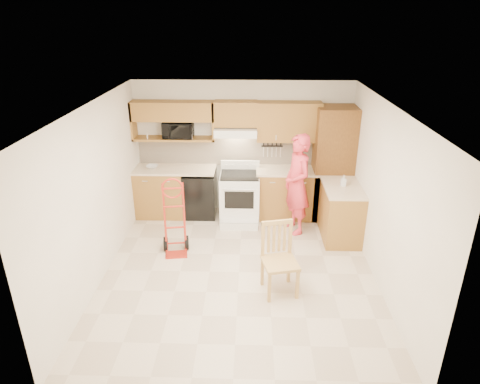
{
  "coord_description": "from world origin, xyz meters",
  "views": [
    {
      "loc": [
        0.17,
        -5.32,
        3.61
      ],
      "look_at": [
        0.0,
        0.5,
        1.1
      ],
      "focal_mm": 31.4,
      "sensor_mm": 36.0,
      "label": 1
    }
  ],
  "objects_px": {
    "person": "(297,185)",
    "hand_truck": "(174,220)",
    "dining_chair": "(280,260)",
    "microwave": "(178,129)",
    "range": "(240,194)"
  },
  "relations": [
    {
      "from": "hand_truck",
      "to": "person",
      "type": "bearing_deg",
      "value": 13.87
    },
    {
      "from": "microwave",
      "to": "hand_truck",
      "type": "height_order",
      "value": "microwave"
    },
    {
      "from": "microwave",
      "to": "range",
      "type": "height_order",
      "value": "microwave"
    },
    {
      "from": "microwave",
      "to": "dining_chair",
      "type": "bearing_deg",
      "value": -55.41
    },
    {
      "from": "range",
      "to": "person",
      "type": "bearing_deg",
      "value": -20.68
    },
    {
      "from": "range",
      "to": "dining_chair",
      "type": "height_order",
      "value": "range"
    },
    {
      "from": "microwave",
      "to": "person",
      "type": "bearing_deg",
      "value": -19.0
    },
    {
      "from": "microwave",
      "to": "person",
      "type": "relative_size",
      "value": 0.31
    },
    {
      "from": "microwave",
      "to": "hand_truck",
      "type": "xyz_separation_m",
      "value": [
        0.13,
        -1.54,
        -1.06
      ]
    },
    {
      "from": "person",
      "to": "hand_truck",
      "type": "height_order",
      "value": "person"
    },
    {
      "from": "dining_chair",
      "to": "range",
      "type": "bearing_deg",
      "value": 93.08
    },
    {
      "from": "range",
      "to": "hand_truck",
      "type": "distance_m",
      "value": 1.55
    },
    {
      "from": "hand_truck",
      "to": "dining_chair",
      "type": "relative_size",
      "value": 1.16
    },
    {
      "from": "person",
      "to": "dining_chair",
      "type": "height_order",
      "value": "person"
    },
    {
      "from": "microwave",
      "to": "dining_chair",
      "type": "relative_size",
      "value": 0.54
    }
  ]
}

